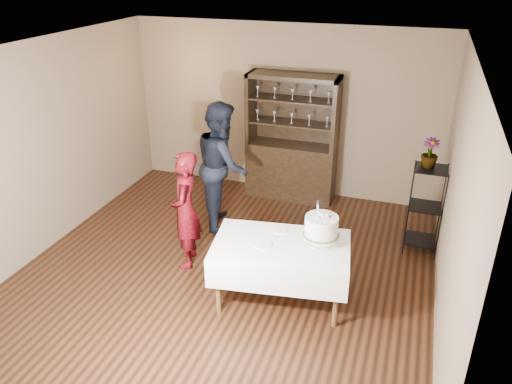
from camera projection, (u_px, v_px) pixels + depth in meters
floor at (229, 266)px, 6.38m from camera, size 5.00×5.00×0.00m
ceiling at (223, 51)px, 5.21m from camera, size 5.00×5.00×0.00m
back_wall at (285, 111)px, 7.93m from camera, size 5.00×0.02×2.70m
wall_left at (49, 145)px, 6.51m from camera, size 0.02×5.00×2.70m
wall_right at (455, 200)px, 5.08m from camera, size 0.02×5.00×2.70m
china_hutch at (291, 158)px, 7.96m from camera, size 1.40×0.48×2.00m
plant_etagere at (425, 206)px, 6.47m from camera, size 0.42×0.42×1.20m
cake_table at (281, 258)px, 5.53m from camera, size 1.61×1.13×0.74m
woman at (185, 210)px, 6.14m from camera, size 0.52×0.64×1.52m
man at (222, 165)px, 7.05m from camera, size 1.01×1.10×1.83m
cake at (321, 228)px, 5.34m from camera, size 0.48×0.48×0.55m
plate_near at (263, 245)px, 5.43m from camera, size 0.23×0.23×0.01m
plate_far at (280, 230)px, 5.71m from camera, size 0.16×0.16×0.01m
potted_plant at (430, 153)px, 6.20m from camera, size 0.23×0.23×0.37m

